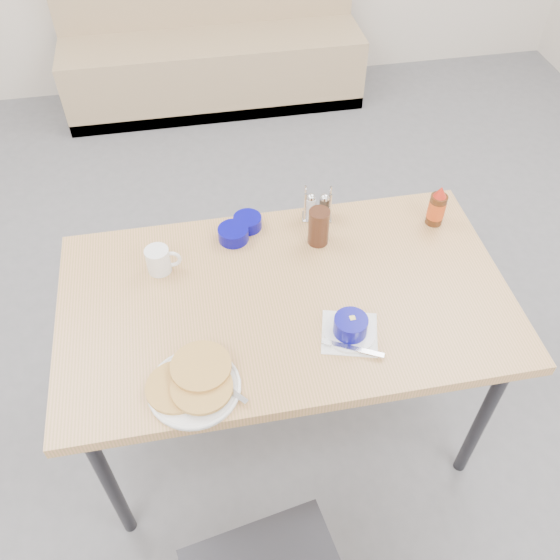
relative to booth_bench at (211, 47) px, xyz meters
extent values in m
plane|color=slate|center=(0.00, -2.78, -0.35)|extent=(6.00, 6.00, 0.00)
cube|color=tan|center=(0.00, -0.06, -0.12)|extent=(1.90, 0.55, 0.45)
cube|color=#2D2D33|center=(0.00, -0.06, -0.31)|extent=(1.90, 0.55, 0.08)
cube|color=tan|center=(0.00, -2.53, 0.39)|extent=(1.40, 0.80, 0.04)
cylinder|color=#2D2D33|center=(-0.62, -2.85, 0.01)|extent=(0.04, 0.04, 0.72)
cylinder|color=#2D2D33|center=(0.62, -2.85, 0.01)|extent=(0.04, 0.04, 0.72)
cylinder|color=#2D2D33|center=(-0.62, -2.21, 0.01)|extent=(0.04, 0.04, 0.72)
cylinder|color=#2D2D33|center=(0.62, -2.21, 0.01)|extent=(0.04, 0.04, 0.72)
cylinder|color=#2D2D33|center=(-0.03, -3.09, -0.14)|extent=(0.02, 0.02, 0.42)
cylinder|color=white|center=(-0.31, -2.82, 0.42)|extent=(0.25, 0.25, 0.01)
cylinder|color=#E3AE55|center=(-0.35, -2.82, 0.43)|extent=(0.17, 0.17, 0.01)
cylinder|color=#E3AE55|center=(-0.29, -2.84, 0.44)|extent=(0.17, 0.17, 0.01)
cylinder|color=#E3AE55|center=(-0.28, -2.78, 0.45)|extent=(0.17, 0.17, 0.01)
cube|color=silver|center=(-0.21, -2.85, 0.43)|extent=(0.09, 0.10, 0.00)
cylinder|color=white|center=(-0.38, -2.35, 0.45)|extent=(0.08, 0.08, 0.09)
cylinder|color=black|center=(-0.38, -2.35, 0.49)|extent=(0.07, 0.07, 0.00)
torus|color=white|center=(-0.34, -2.35, 0.45)|extent=(0.07, 0.02, 0.06)
cube|color=white|center=(0.16, -2.71, 0.41)|extent=(0.20, 0.20, 0.00)
cylinder|color=white|center=(0.16, -2.71, 0.42)|extent=(0.15, 0.15, 0.01)
cylinder|color=#07057D|center=(0.16, -2.71, 0.45)|extent=(0.10, 0.10, 0.05)
cylinder|color=white|center=(0.16, -2.71, 0.47)|extent=(0.09, 0.09, 0.01)
cube|color=#F4DB60|center=(0.16, -2.71, 0.48)|extent=(0.02, 0.02, 0.01)
cube|color=silver|center=(0.15, -2.78, 0.42)|extent=(0.17, 0.10, 0.00)
cylinder|color=#07057D|center=(-0.13, -2.25, 0.43)|extent=(0.10, 0.10, 0.05)
cylinder|color=#07057D|center=(-0.07, -2.20, 0.43)|extent=(0.10, 0.10, 0.04)
cylinder|color=#3C1F13|center=(0.15, -2.31, 0.48)|extent=(0.09, 0.09, 0.13)
cube|color=silver|center=(0.18, -2.19, 0.41)|extent=(0.11, 0.08, 0.00)
cylinder|color=silver|center=(0.13, -2.21, 0.47)|extent=(0.01, 0.01, 0.12)
cylinder|color=silver|center=(0.21, -2.22, 0.47)|extent=(0.01, 0.01, 0.12)
cylinder|color=silver|center=(0.14, -2.16, 0.47)|extent=(0.01, 0.01, 0.12)
cylinder|color=silver|center=(0.22, -2.18, 0.47)|extent=(0.01, 0.01, 0.12)
cylinder|color=silver|center=(0.15, -2.19, 0.45)|extent=(0.03, 0.03, 0.08)
cylinder|color=#3F3326|center=(0.20, -2.20, 0.45)|extent=(0.03, 0.03, 0.08)
cylinder|color=#47230F|center=(0.57, -2.29, 0.47)|extent=(0.06, 0.06, 0.12)
cylinder|color=orange|center=(0.57, -2.29, 0.47)|extent=(0.06, 0.06, 0.07)
cone|color=red|center=(0.57, -2.29, 0.55)|extent=(0.04, 0.04, 0.04)
camera|label=1|loc=(-0.24, -3.72, 1.80)|focal=38.00mm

